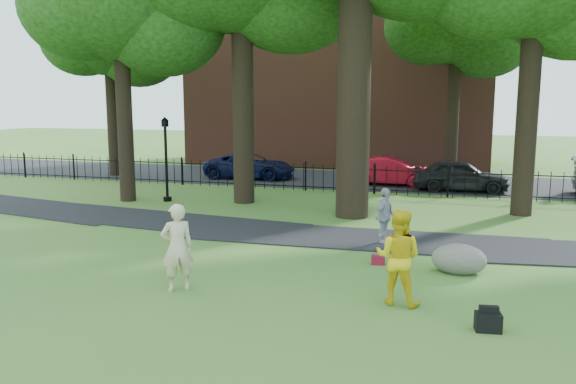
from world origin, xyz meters
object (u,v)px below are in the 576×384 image
(woman, at_px, (177,247))
(lamppost, at_px, (166,160))
(red_sedan, at_px, (392,171))
(boulder, at_px, (459,257))
(man, at_px, (398,257))

(woman, distance_m, lamppost, 10.88)
(woman, height_order, red_sedan, woman)
(boulder, distance_m, lamppost, 12.76)
(lamppost, relative_size, red_sedan, 0.82)
(boulder, bearing_deg, man, -114.30)
(red_sedan, bearing_deg, boulder, -165.20)
(man, bearing_deg, lamppost, -33.06)
(woman, distance_m, boulder, 6.28)
(man, xyz_separation_m, boulder, (1.11, 2.46, -0.56))
(woman, relative_size, man, 0.99)
(boulder, bearing_deg, woman, -151.46)
(man, xyz_separation_m, red_sedan, (-1.99, 15.71, -0.26))
(red_sedan, bearing_deg, lamppost, 132.72)
(man, relative_size, red_sedan, 0.46)
(woman, bearing_deg, man, 148.64)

